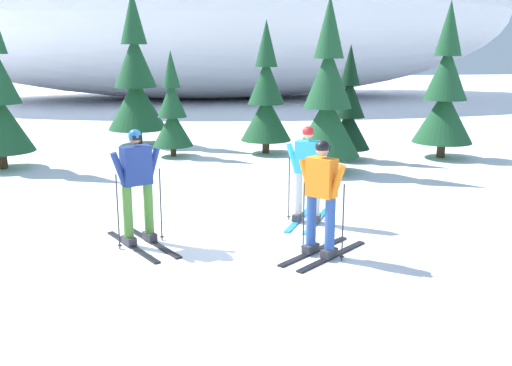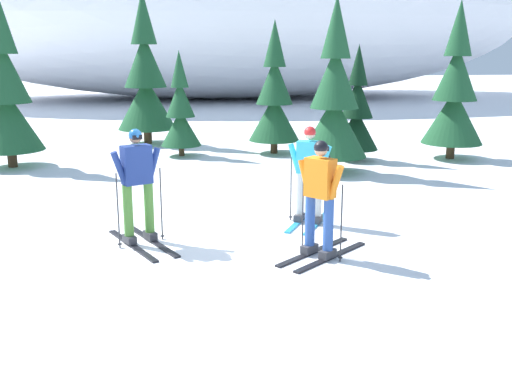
# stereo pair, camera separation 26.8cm
# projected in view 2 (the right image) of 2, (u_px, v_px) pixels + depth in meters

# --- Properties ---
(ground_plane) EXTENTS (120.00, 120.00, 0.00)m
(ground_plane) POSITION_uv_depth(u_px,v_px,m) (233.00, 243.00, 9.25)
(ground_plane) COLOR white
(skier_navy_jacket) EXTENTS (1.18, 1.80, 1.84)m
(skier_navy_jacket) POSITION_uv_depth(u_px,v_px,m) (138.00, 184.00, 9.06)
(skier_navy_jacket) COLOR black
(skier_navy_jacket) RESTS_ON ground
(skier_cyan_jacket) EXTENTS (1.18, 1.65, 1.74)m
(skier_cyan_jacket) POSITION_uv_depth(u_px,v_px,m) (309.00, 173.00, 10.14)
(skier_cyan_jacket) COLOR #2893CC
(skier_cyan_jacket) RESTS_ON ground
(skier_orange_jacket) EXTENTS (1.59, 1.41, 1.76)m
(skier_orange_jacket) POSITION_uv_depth(u_px,v_px,m) (320.00, 197.00, 8.44)
(skier_orange_jacket) COLOR black
(skier_orange_jacket) RESTS_ON ground
(pine_tree_far_left) EXTENTS (1.73, 1.73, 4.47)m
(pine_tree_far_left) POSITION_uv_depth(u_px,v_px,m) (6.00, 96.00, 14.88)
(pine_tree_far_left) COLOR #47301E
(pine_tree_far_left) RESTS_ON ground
(pine_tree_left) EXTENTS (1.89, 1.89, 4.90)m
(pine_tree_left) POSITION_uv_depth(u_px,v_px,m) (146.00, 81.00, 18.70)
(pine_tree_left) COLOR #47301E
(pine_tree_left) RESTS_ON ground
(pine_tree_center_left) EXTENTS (1.17, 1.17, 3.03)m
(pine_tree_center_left) POSITION_uv_depth(u_px,v_px,m) (180.00, 112.00, 16.65)
(pine_tree_center_left) COLOR #47301E
(pine_tree_center_left) RESTS_ON ground
(pine_tree_center) EXTENTS (1.50, 1.50, 3.89)m
(pine_tree_center) POSITION_uv_depth(u_px,v_px,m) (274.00, 99.00, 17.00)
(pine_tree_center) COLOR #47301E
(pine_tree_center) RESTS_ON ground
(pine_tree_center_right) EXTENTS (1.67, 1.67, 4.31)m
(pine_tree_center_right) POSITION_uv_depth(u_px,v_px,m) (334.00, 101.00, 14.17)
(pine_tree_center_right) COLOR #47301E
(pine_tree_center_right) RESTS_ON ground
(pine_tree_right) EXTENTS (1.23, 1.23, 3.19)m
(pine_tree_right) POSITION_uv_depth(u_px,v_px,m) (357.00, 113.00, 15.93)
(pine_tree_right) COLOR #47301E
(pine_tree_right) RESTS_ON ground
(pine_tree_far_right) EXTENTS (1.69, 1.69, 4.37)m
(pine_tree_far_right) POSITION_uv_depth(u_px,v_px,m) (455.00, 94.00, 16.11)
(pine_tree_far_right) COLOR #47301E
(pine_tree_far_right) RESTS_ON ground
(snow_ridge_background) EXTENTS (39.93, 19.93, 11.09)m
(snow_ridge_background) POSITION_uv_depth(u_px,v_px,m) (224.00, 9.00, 36.43)
(snow_ridge_background) COLOR white
(snow_ridge_background) RESTS_ON ground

